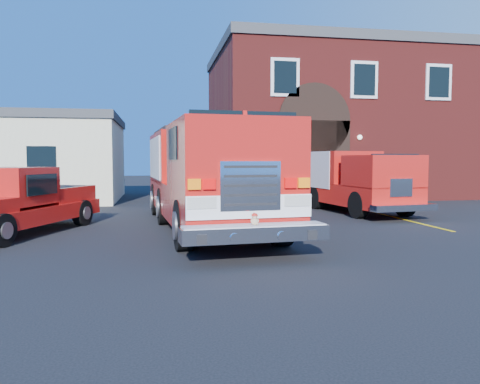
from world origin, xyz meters
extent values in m
plane|color=black|center=(0.00, 0.00, 0.00)|extent=(100.00, 100.00, 0.00)
cube|color=yellow|center=(6.50, 1.00, 0.00)|extent=(0.12, 3.00, 0.01)
cube|color=yellow|center=(6.50, 4.00, 0.00)|extent=(0.12, 3.00, 0.01)
cube|color=yellow|center=(6.50, 7.00, 0.00)|extent=(0.12, 3.00, 0.01)
cube|color=maroon|center=(9.00, 14.00, 4.00)|extent=(15.00, 10.00, 8.00)
cube|color=#3B3E40|center=(9.00, 14.00, 8.20)|extent=(15.20, 10.20, 0.50)
cube|color=black|center=(5.50, 8.98, 2.00)|extent=(3.60, 0.12, 4.00)
cylinder|color=black|center=(5.50, 8.98, 4.00)|extent=(3.60, 0.12, 3.60)
cube|color=black|center=(4.00, 8.95, 6.00)|extent=(1.40, 0.10, 1.80)
cube|color=black|center=(8.00, 8.95, 6.00)|extent=(1.40, 0.10, 1.80)
cube|color=black|center=(12.00, 8.95, 6.00)|extent=(1.40, 0.10, 1.80)
cube|color=#E9E9C0|center=(-9.00, 13.00, 2.00)|extent=(10.00, 8.00, 4.00)
cube|color=#3B3E40|center=(-9.00, 13.00, 4.15)|extent=(10.20, 8.20, 0.40)
cube|color=black|center=(-7.00, 8.97, 2.00)|extent=(1.20, 0.10, 1.40)
cylinder|color=black|center=(-1.46, -1.94, 0.60)|extent=(0.47, 1.22, 1.19)
cylinder|color=black|center=(0.92, -1.74, 0.60)|extent=(0.47, 1.22, 1.19)
cube|color=red|center=(-0.55, 1.61, 0.92)|extent=(3.49, 9.93, 0.97)
cube|color=red|center=(-0.75, 4.09, 2.16)|extent=(3.08, 4.97, 1.73)
cube|color=red|center=(-0.30, -1.52, 2.22)|extent=(2.98, 3.67, 1.62)
cube|color=black|center=(-0.19, -2.86, 2.65)|extent=(2.38, 0.28, 1.02)
cube|color=red|center=(-0.30, -1.52, 3.12)|extent=(1.76, 0.51, 0.15)
cube|color=white|center=(-0.15, -3.26, 1.14)|extent=(2.70, 0.29, 0.48)
cube|color=silver|center=(-0.15, -3.27, 1.57)|extent=(1.30, 0.17, 1.02)
cube|color=silver|center=(-0.13, -3.56, 0.63)|extent=(3.07, 0.84, 0.30)
cube|color=#B7B7BF|center=(-2.11, 3.98, 2.16)|extent=(0.36, 3.89, 1.41)
cube|color=#B7B7BF|center=(0.60, 4.20, 2.16)|extent=(0.36, 3.89, 1.41)
sphere|color=tan|center=(-0.13, -3.56, 0.86)|extent=(0.16, 0.16, 0.14)
sphere|color=tan|center=(-0.13, -3.57, 0.97)|extent=(0.13, 0.13, 0.12)
sphere|color=tan|center=(-0.17, -3.56, 1.01)|extent=(0.05, 0.05, 0.04)
sphere|color=tan|center=(-0.08, -3.55, 1.01)|extent=(0.05, 0.05, 0.04)
ellipsoid|color=red|center=(-0.13, -3.56, 1.00)|extent=(0.13, 0.13, 0.07)
cylinder|color=red|center=(-0.13, -3.58, 0.99)|extent=(0.15, 0.15, 0.01)
cylinder|color=black|center=(-5.77, -0.73, 0.41)|extent=(0.56, 0.87, 0.82)
cube|color=#B31611|center=(-5.94, 1.37, 0.56)|extent=(3.93, 6.01, 0.46)
cube|color=#B31611|center=(-6.05, 1.08, 1.39)|extent=(2.42, 2.40, 1.03)
cube|color=#B31611|center=(-5.35, 2.90, 0.98)|extent=(2.53, 2.69, 0.56)
cylinder|color=black|center=(5.06, 2.91, 0.49)|extent=(0.42, 1.01, 0.98)
cylinder|color=black|center=(7.00, 3.13, 0.49)|extent=(0.42, 1.01, 0.98)
cube|color=red|center=(5.74, 5.50, 0.76)|extent=(3.03, 7.32, 0.80)
cube|color=red|center=(5.59, 6.82, 1.78)|extent=(2.72, 4.67, 1.33)
cube|color=red|center=(6.03, 3.02, 1.69)|extent=(2.45, 2.38, 1.16)
cube|color=#B7B7BF|center=(4.47, 6.69, 1.69)|extent=(0.47, 3.71, 1.51)
cube|color=#B7B7BF|center=(6.70, 6.95, 1.69)|extent=(0.47, 3.71, 1.51)
cube|color=silver|center=(6.18, 1.74, 0.49)|extent=(2.43, 0.67, 0.22)
camera|label=1|loc=(-2.08, -12.73, 2.12)|focal=35.00mm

